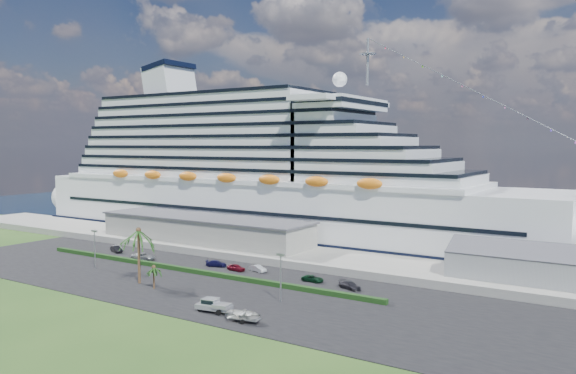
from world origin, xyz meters
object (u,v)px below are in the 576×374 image
Objects in this scene: cruise_ship at (267,179)px; boat_trailer at (244,314)px; pickup_truck at (213,305)px; parked_car_3 at (216,263)px.

boat_trailer is at bearing -57.81° from cruise_ship.
cruise_ship is 81.92m from boat_trailer.
pickup_truck reaches higher than boat_trailer.
pickup_truck is (21.19, -26.06, 0.50)m from parked_car_3.
boat_trailer is (28.37, -27.51, 0.53)m from parked_car_3.
cruise_ship is 45.94m from parked_car_3.
cruise_ship is 77.16m from pickup_truck.
cruise_ship is 41.92× the size of parked_car_3.
cruise_ship is at bearing -0.08° from parked_car_3.
pickup_truck is at bearing -61.84° from cruise_ship.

